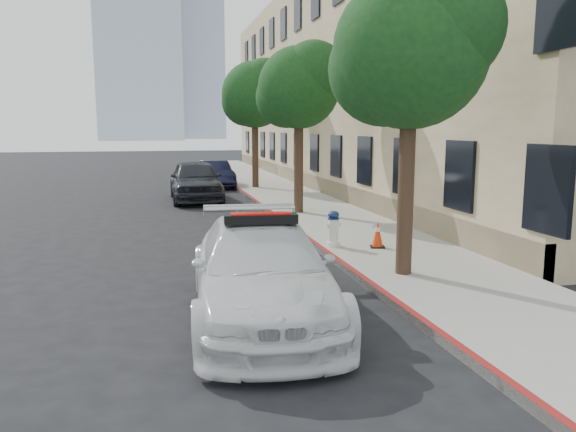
# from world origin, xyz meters

# --- Properties ---
(ground) EXTENTS (120.00, 120.00, 0.00)m
(ground) POSITION_xyz_m (0.00, 0.00, 0.00)
(ground) COLOR black
(ground) RESTS_ON ground
(sidewalk) EXTENTS (3.20, 50.00, 0.15)m
(sidewalk) POSITION_xyz_m (3.60, 10.00, 0.07)
(sidewalk) COLOR gray
(sidewalk) RESTS_ON ground
(curb_strip) EXTENTS (0.12, 50.00, 0.15)m
(curb_strip) POSITION_xyz_m (2.06, 10.00, 0.07)
(curb_strip) COLOR maroon
(curb_strip) RESTS_ON ground
(building) EXTENTS (8.00, 36.00, 10.00)m
(building) POSITION_xyz_m (9.20, 15.00, 5.00)
(building) COLOR tan
(building) RESTS_ON ground
(tower_left) EXTENTS (18.00, 14.00, 60.00)m
(tower_left) POSITION_xyz_m (-4.00, 120.00, 30.00)
(tower_left) COLOR #9EA8B7
(tower_left) RESTS_ON ground
(tower_right) EXTENTS (14.00, 14.00, 44.00)m
(tower_right) POSITION_xyz_m (9.00, 135.00, 22.00)
(tower_right) COLOR #9EA8B7
(tower_right) RESTS_ON ground
(tree_near) EXTENTS (2.92, 2.82, 5.62)m
(tree_near) POSITION_xyz_m (2.93, -2.01, 4.27)
(tree_near) COLOR black
(tree_near) RESTS_ON sidewalk
(tree_mid) EXTENTS (2.77, 2.64, 5.43)m
(tree_mid) POSITION_xyz_m (2.93, 5.99, 4.16)
(tree_mid) COLOR black
(tree_mid) RESTS_ON sidewalk
(tree_far) EXTENTS (3.10, 3.00, 5.81)m
(tree_far) POSITION_xyz_m (2.93, 13.99, 4.39)
(tree_far) COLOR black
(tree_far) RESTS_ON sidewalk
(police_car) EXTENTS (2.51, 5.25, 1.63)m
(police_car) POSITION_xyz_m (-0.12, -3.42, 0.74)
(police_car) COLOR silver
(police_car) RESTS_ON ground
(parked_car_mid) EXTENTS (1.92, 4.78, 1.63)m
(parked_car_mid) POSITION_xyz_m (-0.08, 10.84, 0.82)
(parked_car_mid) COLOR black
(parked_car_mid) RESTS_ON ground
(parked_car_far) EXTENTS (1.69, 3.98, 1.28)m
(parked_car_far) POSITION_xyz_m (1.20, 15.80, 0.64)
(parked_car_far) COLOR black
(parked_car_far) RESTS_ON ground
(fire_hydrant) EXTENTS (0.35, 0.32, 0.84)m
(fire_hydrant) POSITION_xyz_m (2.35, 0.62, 0.56)
(fire_hydrant) COLOR white
(fire_hydrant) RESTS_ON sidewalk
(traffic_cone) EXTENTS (0.40, 0.40, 0.62)m
(traffic_cone) POSITION_xyz_m (3.31, 0.28, 0.46)
(traffic_cone) COLOR black
(traffic_cone) RESTS_ON sidewalk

